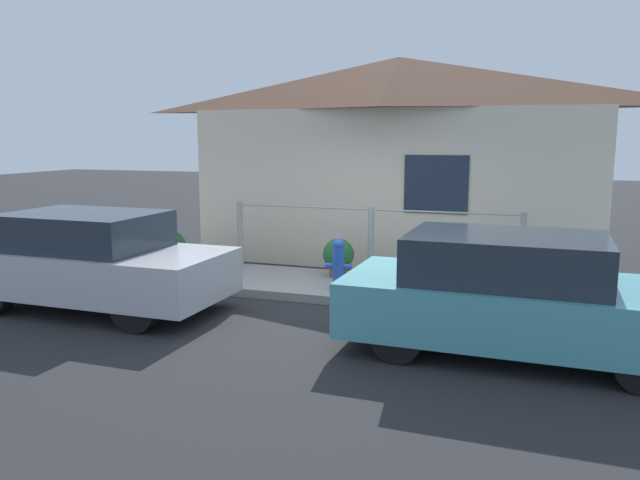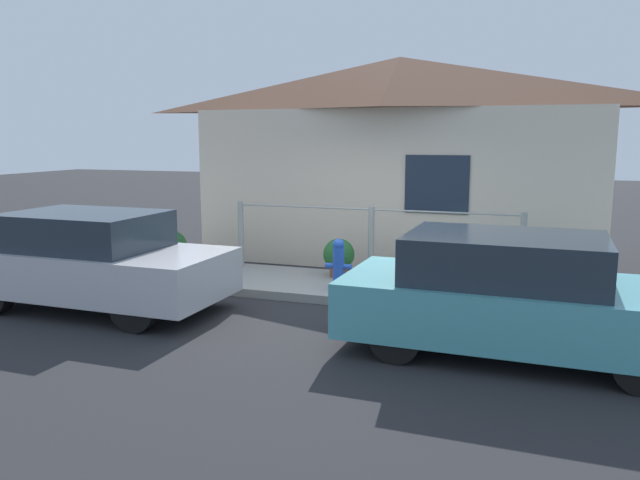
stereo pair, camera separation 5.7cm
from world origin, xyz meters
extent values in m
plane|color=#262628|center=(0.00, 0.00, 0.00)|extent=(60.00, 60.00, 0.00)
cube|color=gray|center=(0.00, 0.88, 0.07)|extent=(24.00, 1.76, 0.13)
cube|color=beige|center=(0.00, 2.55, 1.46)|extent=(7.41, 0.12, 2.92)
cube|color=#1E2838|center=(0.93, 2.48, 1.61)|extent=(1.10, 0.04, 1.00)
pyramid|color=brown|center=(0.00, 3.59, 3.41)|extent=(7.81, 2.20, 0.98)
cylinder|color=#999993|center=(-2.40, 1.61, 0.70)|extent=(0.10, 0.10, 1.15)
cylinder|color=#999993|center=(0.00, 1.61, 0.70)|extent=(0.10, 0.10, 1.15)
cylinder|color=#999993|center=(2.40, 1.61, 0.70)|extent=(0.10, 0.10, 1.15)
cylinder|color=#999993|center=(0.00, 1.61, 1.23)|extent=(4.80, 0.03, 0.03)
cube|color=#B7B7BC|center=(-3.26, -1.24, 0.55)|extent=(3.78, 1.73, 0.62)
cube|color=#232D38|center=(-3.41, -1.24, 1.12)|extent=(2.09, 1.50, 0.51)
cylinder|color=black|center=(-2.09, -0.54, 0.32)|extent=(0.65, 0.21, 0.65)
cylinder|color=black|center=(-2.10, -1.97, 0.32)|extent=(0.65, 0.21, 0.65)
cylinder|color=black|center=(-4.42, -0.51, 0.32)|extent=(0.65, 0.21, 0.65)
cube|color=teal|center=(2.42, -1.24, 0.52)|extent=(3.90, 1.82, 0.62)
cube|color=#232D38|center=(2.27, -1.24, 1.09)|extent=(2.16, 1.57, 0.52)
cylinder|color=black|center=(3.64, -0.53, 0.28)|extent=(0.57, 0.21, 0.56)
cylinder|color=black|center=(1.24, -0.47, 0.28)|extent=(0.57, 0.21, 0.56)
cylinder|color=black|center=(1.21, -1.95, 0.28)|extent=(0.57, 0.21, 0.56)
cylinder|color=blue|center=(-0.21, 0.47, 0.45)|extent=(0.18, 0.18, 0.65)
sphere|color=blue|center=(-0.21, 0.47, 0.82)|extent=(0.18, 0.18, 0.18)
cylinder|color=blue|center=(-0.33, 0.47, 0.49)|extent=(0.16, 0.08, 0.08)
cylinder|color=blue|center=(-0.08, 0.47, 0.49)|extent=(0.16, 0.08, 0.08)
cylinder|color=brown|center=(-0.46, 1.29, 0.22)|extent=(0.29, 0.29, 0.18)
sphere|color=#235B28|center=(-0.46, 1.29, 0.51)|extent=(0.52, 0.52, 0.52)
cylinder|color=#9E5638|center=(-3.50, 1.07, 0.22)|extent=(0.25, 0.25, 0.17)
sphere|color=#235B28|center=(-3.50, 1.07, 0.51)|extent=(0.55, 0.55, 0.55)
cylinder|color=slate|center=(2.44, 1.47, 0.21)|extent=(0.30, 0.30, 0.17)
sphere|color=#4C8E3D|center=(2.44, 1.47, 0.45)|extent=(0.40, 0.40, 0.40)
camera|label=1|loc=(2.51, -8.34, 2.42)|focal=35.00mm
camera|label=2|loc=(2.56, -8.32, 2.42)|focal=35.00mm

